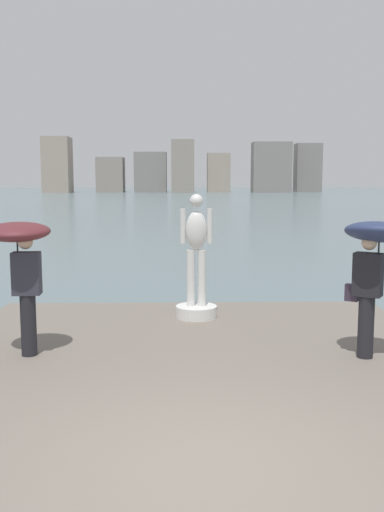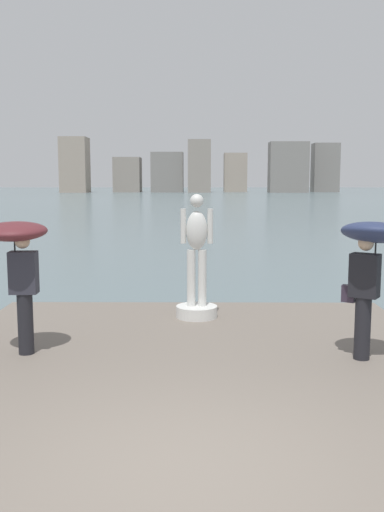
{
  "view_description": "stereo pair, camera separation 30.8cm",
  "coord_description": "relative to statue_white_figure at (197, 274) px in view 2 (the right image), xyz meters",
  "views": [
    {
      "loc": [
        -0.22,
        -4.67,
        2.87
      ],
      "look_at": [
        0.0,
        5.24,
        1.55
      ],
      "focal_mm": 39.95,
      "sensor_mm": 36.0,
      "label": 1
    },
    {
      "loc": [
        0.09,
        -4.67,
        2.87
      ],
      "look_at": [
        0.0,
        5.24,
        1.55
      ],
      "focal_mm": 39.95,
      "sensor_mm": 36.0,
      "label": 2
    }
  ],
  "objects": [
    {
      "name": "ground_plane",
      "position": [
        -0.08,
        34.56,
        -1.19
      ],
      "size": [
        400.0,
        400.0,
        0.0
      ],
      "primitive_type": "plane",
      "color": "slate"
    },
    {
      "name": "pier",
      "position": [
        -0.08,
        -3.59,
        -0.99
      ],
      "size": [
        7.38,
        9.71,
        0.4
      ],
      "primitive_type": "cube",
      "color": "#70665B",
      "rests_on": "ground"
    },
    {
      "name": "statue_white_figure",
      "position": [
        0.0,
        0.0,
        0.0
      ],
      "size": [
        0.75,
        0.75,
        2.23
      ],
      "color": "silver",
      "rests_on": "pier"
    },
    {
      "name": "onlooker_left",
      "position": [
        -2.53,
        -2.19,
        0.69
      ],
      "size": [
        0.95,
        0.97,
        1.92
      ],
      "color": "black",
      "rests_on": "pier"
    },
    {
      "name": "onlooker_right",
      "position": [
        2.38,
        -2.44,
        0.71
      ],
      "size": [
        1.31,
        1.32,
        1.98
      ],
      "color": "black",
      "rests_on": "pier"
    },
    {
      "name": "distant_skyline",
      "position": [
        0.71,
        130.98,
        4.51
      ],
      "size": [
        67.88,
        12.07,
        13.15
      ],
      "color": "gray",
      "rests_on": "ground"
    }
  ]
}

